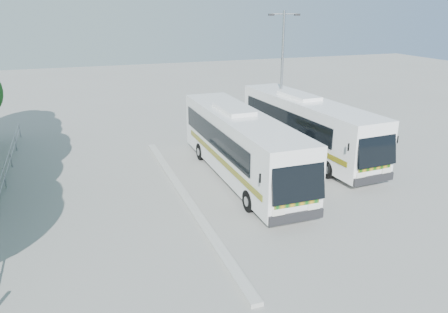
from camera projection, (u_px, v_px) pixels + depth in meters
name	position (u px, v px, depth m)	size (l,w,h in m)	color
ground	(250.00, 209.00, 18.57)	(100.00, 100.00, 0.00)	gray
kerb_divider	(185.00, 197.00, 19.58)	(0.40, 16.00, 0.15)	#B2B2AD
coach_main	(241.00, 144.00, 21.38)	(2.48, 11.65, 3.23)	white
coach_adjacent	(307.00, 125.00, 24.86)	(3.09, 11.61, 3.19)	white
lamppost	(282.00, 70.00, 27.15)	(1.92, 0.62, 7.92)	#92959A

